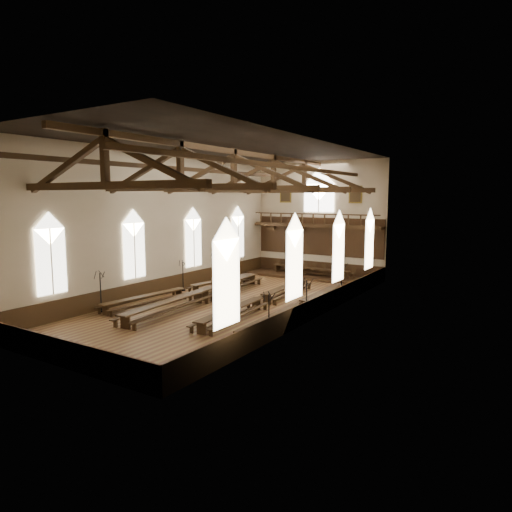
{
  "coord_description": "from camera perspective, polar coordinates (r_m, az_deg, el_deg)",
  "views": [
    {
      "loc": [
        16.68,
        -23.85,
        6.9
      ],
      "look_at": [
        0.71,
        1.5,
        3.01
      ],
      "focal_mm": 32.0,
      "sensor_mm": 36.0,
      "label": 1
    }
  ],
  "objects": [
    {
      "name": "refectory_row_b",
      "position": [
        30.46,
        -6.9,
        -4.63
      ],
      "size": [
        2.22,
        14.92,
        0.79
      ],
      "color": "#392212",
      "rests_on": "ground"
    },
    {
      "name": "candelabrum_right_mid",
      "position": [
        26.36,
        6.33,
        -6.22
      ],
      "size": [
        0.66,
        0.71,
        2.34
      ],
      "color": "black",
      "rests_on": "ground"
    },
    {
      "name": "minstrels_gallery",
      "position": [
        40.25,
        7.65,
        3.07
      ],
      "size": [
        11.8,
        1.24,
        3.7
      ],
      "color": "#392212",
      "rests_on": "room_walls"
    },
    {
      "name": "room_walls",
      "position": [
        29.11,
        -2.77,
        6.52
      ],
      "size": [
        26.0,
        26.0,
        26.0
      ],
      "color": "#C7B296",
      "rests_on": "ground"
    },
    {
      "name": "wainscot_band",
      "position": [
        29.78,
        -2.7,
        -4.82
      ],
      "size": [
        12.0,
        26.0,
        1.2
      ],
      "color": "#352210",
      "rests_on": "ground"
    },
    {
      "name": "high_chairs",
      "position": [
        40.13,
        7.2,
        -1.55
      ],
      "size": [
        7.64,
        0.45,
        0.91
      ],
      "color": "#392212",
      "rests_on": "dais"
    },
    {
      "name": "side_windows",
      "position": [
        29.28,
        -2.74,
        1.2
      ],
      "size": [
        11.85,
        19.8,
        4.5
      ],
      "color": "white",
      "rests_on": "room_walls"
    },
    {
      "name": "high_table",
      "position": [
        39.49,
        6.77,
        -1.58
      ],
      "size": [
        7.24,
        1.44,
        0.68
      ],
      "color": "#392212",
      "rests_on": "dais"
    },
    {
      "name": "candelabrum_right_near",
      "position": [
        22.76,
        1.62,
        -8.42
      ],
      "size": [
        0.67,
        0.69,
        2.3
      ],
      "color": "black",
      "rests_on": "ground"
    },
    {
      "name": "ground",
      "position": [
        29.91,
        -2.69,
        -5.94
      ],
      "size": [
        26.0,
        26.0,
        0.0
      ],
      "primitive_type": "plane",
      "color": "brown",
      "rests_on": "ground"
    },
    {
      "name": "end_window",
      "position": [
        40.36,
        7.87,
        7.79
      ],
      "size": [
        2.8,
        0.12,
        3.8
      ],
      "color": "white",
      "rests_on": "room_walls"
    },
    {
      "name": "candelabrum_left_far",
      "position": [
        37.05,
        -5.18,
        -2.07
      ],
      "size": [
        0.82,
        0.76,
        2.71
      ],
      "color": "black",
      "rests_on": "ground"
    },
    {
      "name": "roof_trusses",
      "position": [
        29.13,
        -2.79,
        9.98
      ],
      "size": [
        11.7,
        25.7,
        2.8
      ],
      "color": "#392212",
      "rests_on": "room_walls"
    },
    {
      "name": "dais",
      "position": [
        39.6,
        6.75,
        -2.54
      ],
      "size": [
        11.4,
        3.02,
        0.2
      ],
      "primitive_type": "cube",
      "color": "#352210",
      "rests_on": "ground"
    },
    {
      "name": "candelabrum_left_mid",
      "position": [
        34.14,
        -9.1,
        -3.16
      ],
      "size": [
        0.64,
        0.7,
        2.3
      ],
      "color": "black",
      "rests_on": "ground"
    },
    {
      "name": "refectory_row_d",
      "position": [
        27.33,
        5.58,
        -6.16
      ],
      "size": [
        1.7,
        13.97,
        0.7
      ],
      "color": "#392212",
      "rests_on": "ground"
    },
    {
      "name": "refectory_row_a",
      "position": [
        32.3,
        -8.53,
        -4.11
      ],
      "size": [
        1.99,
        13.94,
        0.69
      ],
      "color": "#392212",
      "rests_on": "ground"
    },
    {
      "name": "refectory_row_c",
      "position": [
        28.93,
        0.7,
        -5.35
      ],
      "size": [
        1.93,
        14.08,
        0.71
      ],
      "color": "#392212",
      "rests_on": "ground"
    },
    {
      "name": "candelabrum_left_near",
      "position": [
        29.1,
        -18.81,
        -5.17
      ],
      "size": [
        0.68,
        0.77,
        2.52
      ],
      "color": "black",
      "rests_on": "ground"
    },
    {
      "name": "portraits",
      "position": [
        40.36,
        7.87,
        7.62
      ],
      "size": [
        7.75,
        0.09,
        1.45
      ],
      "color": "brown",
      "rests_on": "room_walls"
    },
    {
      "name": "candelabrum_right_far",
      "position": [
        31.09,
        10.62,
        -4.06
      ],
      "size": [
        0.76,
        0.78,
        2.59
      ],
      "color": "black",
      "rests_on": "ground"
    }
  ]
}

